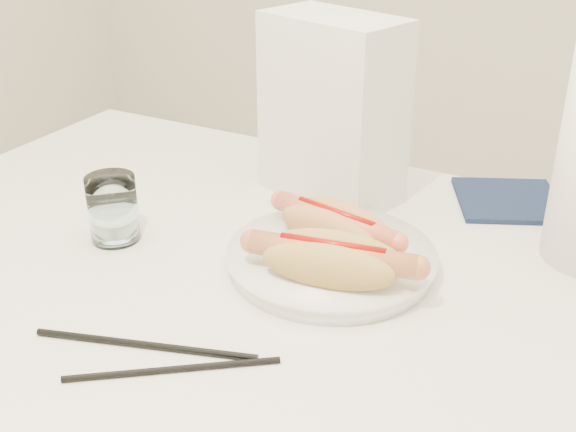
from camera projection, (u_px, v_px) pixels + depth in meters
The scene contains 9 objects.
table at pixel (271, 311), 0.92m from camera, with size 1.20×0.80×0.75m.
plate at pixel (331, 261), 0.90m from camera, with size 0.25×0.25×0.02m, color white.
hotdog_left at pixel (335, 226), 0.91m from camera, with size 0.18×0.10×0.05m.
hotdog_right at pixel (332, 260), 0.83m from camera, with size 0.20×0.10×0.05m.
water_glass at pixel (113, 209), 0.95m from camera, with size 0.07×0.07×0.09m, color white.
chopstick_near at pixel (145, 345), 0.75m from camera, with size 0.01×0.01×0.24m, color black.
chopstick_far at pixel (173, 369), 0.72m from camera, with size 0.01×0.01×0.22m, color black.
napkin_box at pixel (333, 109), 1.04m from camera, with size 0.20×0.11×0.27m, color silver.
navy_napkin at pixel (508, 200), 1.07m from camera, with size 0.15×0.15×0.01m, color #121D38.
Camera 1 is at (0.38, -0.67, 1.21)m, focal length 44.96 mm.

